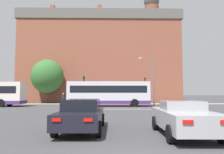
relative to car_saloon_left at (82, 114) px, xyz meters
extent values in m
cube|color=silver|center=(2.09, 13.58, -0.73)|extent=(7.91, 0.30, 0.01)
cube|color=#A09B91|center=(2.09, 25.60, -0.73)|extent=(68.79, 2.50, 0.01)
cube|color=brown|center=(-0.47, 34.62, 7.09)|extent=(30.78, 10.01, 15.65)
cube|color=#5B5954|center=(-0.47, 34.62, 15.87)|extent=(31.40, 10.41, 1.91)
cube|color=brown|center=(-10.20, 33.40, 17.85)|extent=(0.90, 0.90, 2.04)
cube|color=brown|center=(-0.57, 33.15, 17.85)|extent=(0.90, 0.90, 2.04)
cube|color=brown|center=(9.70, 35.32, 17.85)|extent=(0.90, 0.90, 2.04)
cylinder|color=brown|center=(10.35, 34.62, 18.08)|extent=(2.97, 2.97, 2.51)
sphere|color=#5B5954|center=(10.35, 34.62, 20.58)|extent=(3.30, 3.30, 3.30)
cube|color=black|center=(0.00, 0.01, -0.11)|extent=(1.86, 4.87, 0.62)
cube|color=black|center=(0.00, -0.04, 0.45)|extent=(1.57, 2.20, 0.49)
cylinder|color=black|center=(-0.83, 1.53, -0.42)|extent=(0.23, 0.64, 0.64)
cylinder|color=black|center=(0.88, 1.50, -0.42)|extent=(0.23, 0.64, 0.64)
cylinder|color=black|center=(-0.88, -1.47, -0.42)|extent=(0.23, 0.64, 0.64)
cylinder|color=black|center=(0.83, -1.50, -0.42)|extent=(0.23, 0.64, 0.64)
cube|color=red|center=(-0.59, -2.42, 0.05)|extent=(0.32, 0.06, 0.12)
cube|color=red|center=(0.51, -2.44, 0.05)|extent=(0.32, 0.06, 0.12)
cube|color=#9E9EA3|center=(4.25, -1.24, -0.07)|extent=(1.96, 4.54, 0.69)
cube|color=#9E9EA3|center=(4.25, -1.13, 0.46)|extent=(1.61, 1.39, 0.37)
cylinder|color=black|center=(3.41, 0.18, -0.42)|extent=(0.24, 0.65, 0.64)
cylinder|color=black|center=(5.17, 0.12, -0.42)|extent=(0.24, 0.65, 0.64)
cylinder|color=black|center=(3.33, -2.60, -0.42)|extent=(0.24, 0.65, 0.64)
cylinder|color=black|center=(5.09, -2.65, -0.42)|extent=(0.24, 0.65, 0.64)
cube|color=red|center=(3.62, -3.48, 0.10)|extent=(0.32, 0.06, 0.12)
cube|color=silver|center=(1.24, 18.84, 1.06)|extent=(10.68, 2.49, 2.89)
cube|color=#4C2870|center=(1.24, 18.84, -0.17)|extent=(10.70, 2.51, 0.44)
cube|color=black|center=(1.24, 18.84, 1.50)|extent=(9.83, 2.52, 0.90)
cylinder|color=black|center=(-2.07, 17.65, -0.24)|extent=(1.00, 0.28, 1.00)
cylinder|color=black|center=(-2.07, 20.04, -0.24)|extent=(1.00, 0.28, 1.00)
cylinder|color=black|center=(4.55, 17.65, -0.24)|extent=(1.00, 0.28, 1.00)
cylinder|color=black|center=(4.55, 20.04, -0.24)|extent=(1.00, 0.28, 1.00)
cylinder|color=black|center=(-12.08, 17.24, -0.24)|extent=(1.00, 0.28, 1.00)
cylinder|color=black|center=(-12.08, 19.66, -0.24)|extent=(1.00, 0.28, 1.00)
cylinder|color=slate|center=(7.15, 25.12, 0.98)|extent=(0.12, 0.12, 3.43)
cube|color=black|center=(7.15, 25.12, 3.09)|extent=(0.26, 0.20, 0.80)
sphere|color=black|center=(7.15, 24.99, 3.35)|extent=(0.17, 0.17, 0.17)
sphere|color=orange|center=(7.15, 24.99, 3.09)|extent=(0.17, 0.17, 0.17)
sphere|color=black|center=(7.15, 24.99, 2.84)|extent=(0.17, 0.17, 0.17)
cylinder|color=slate|center=(-2.73, 24.76, 1.10)|extent=(0.12, 0.12, 3.67)
cube|color=black|center=(-2.73, 24.76, 3.33)|extent=(0.26, 0.20, 0.80)
sphere|color=black|center=(-2.73, 24.63, 3.59)|extent=(0.17, 0.17, 0.17)
sphere|color=black|center=(-2.73, 24.63, 3.33)|extent=(0.17, 0.17, 0.17)
sphere|color=#1ED14C|center=(-2.73, 24.63, 3.07)|extent=(0.17, 0.17, 0.17)
cylinder|color=slate|center=(7.37, 19.30, 2.62)|extent=(0.16, 0.16, 6.73)
cylinder|color=slate|center=(6.47, 19.30, 5.84)|extent=(1.80, 0.10, 0.10)
ellipsoid|color=#B2B2B7|center=(5.57, 19.30, 5.74)|extent=(0.50, 0.36, 0.22)
cylinder|color=black|center=(-6.19, 26.18, -0.32)|extent=(0.13, 0.13, 0.85)
cylinder|color=black|center=(-6.34, 26.27, -0.32)|extent=(0.13, 0.13, 0.85)
cube|color=#232328|center=(-6.27, 26.23, 0.44)|extent=(0.46, 0.40, 0.67)
sphere|color=tan|center=(-6.27, 26.23, 0.91)|extent=(0.25, 0.25, 0.25)
cylinder|color=brown|center=(5.12, 25.06, -0.31)|extent=(0.13, 0.13, 0.85)
cylinder|color=brown|center=(4.95, 25.04, -0.31)|extent=(0.13, 0.13, 0.85)
cube|color=#B21E23|center=(5.04, 25.05, 0.45)|extent=(0.42, 0.26, 0.67)
sphere|color=tan|center=(5.04, 25.05, 0.91)|extent=(0.26, 0.26, 0.26)
cylinder|color=#4C3823|center=(-9.33, 27.66, 0.42)|extent=(0.36, 0.36, 2.32)
ellipsoid|color=#33662D|center=(-9.33, 27.66, 3.92)|extent=(5.52, 5.52, 5.79)
camera|label=1|loc=(1.21, -10.11, 0.96)|focal=35.00mm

